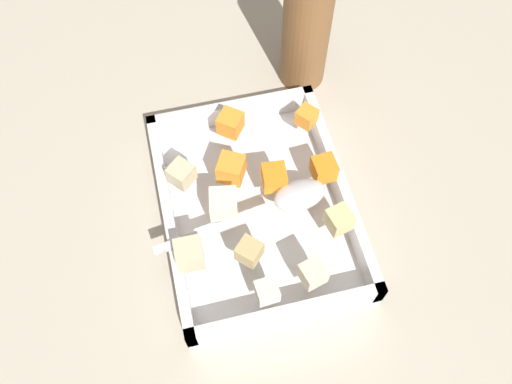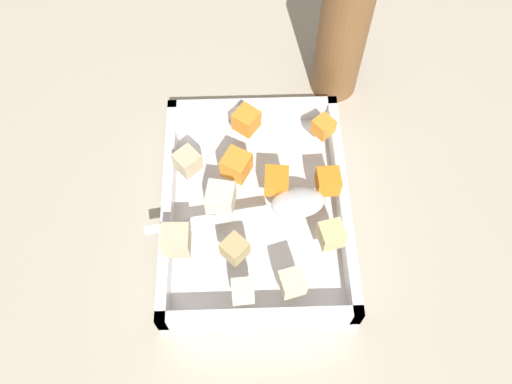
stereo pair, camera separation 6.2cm
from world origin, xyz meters
The scene contains 16 objects.
ground_plane centered at (0.00, 0.00, 0.00)m, with size 4.00×4.00×0.00m, color #BCB29E.
baking_dish centered at (0.02, -0.01, 0.01)m, with size 0.30×0.23×0.05m.
carrot_chunk_front_center centered at (0.03, -0.09, 0.06)m, with size 0.03×0.03×0.03m, color orange.
carrot_chunk_rim_edge centered at (0.03, -0.03, 0.06)m, with size 0.03×0.03×0.03m, color orange.
carrot_chunk_near_spoon centered at (0.12, 0.00, 0.06)m, with size 0.03×0.03×0.03m, color orange.
carrot_chunk_heap_top centered at (0.11, -0.10, 0.06)m, with size 0.02×0.02×0.02m, color orange.
carrot_chunk_heap_side centered at (0.05, 0.01, 0.06)m, with size 0.03×0.03×0.03m, color orange.
potato_chunk_mid_right centered at (-0.04, -0.09, 0.06)m, with size 0.03×0.03×0.03m, color #E0CC89.
potato_chunk_corner_nw centered at (-0.05, 0.08, 0.06)m, with size 0.03×0.03×0.03m, color beige.
potato_chunk_far_right centered at (-0.06, 0.02, 0.06)m, with size 0.02×0.02×0.02m, color tan.
potato_chunk_far_left centered at (-0.10, -0.04, 0.06)m, with size 0.03×0.03×0.03m, color beige.
potato_chunk_corner_se centered at (0.06, 0.07, 0.06)m, with size 0.03×0.03×0.03m, color beige.
parsnip_chunk_near_left centered at (0.01, 0.03, 0.06)m, with size 0.03×0.03×0.03m, color silver.
parsnip_chunk_center centered at (-0.11, 0.01, 0.06)m, with size 0.02×0.02×0.02m, color silver.
serving_spoon centered at (0.00, -0.04, 0.06)m, with size 0.06×0.21×0.02m.
pepper_mill centered at (0.22, -0.13, 0.09)m, with size 0.07×0.07×0.21m.
Camera 2 is at (-0.29, 0.00, 0.60)m, focal length 37.15 mm.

